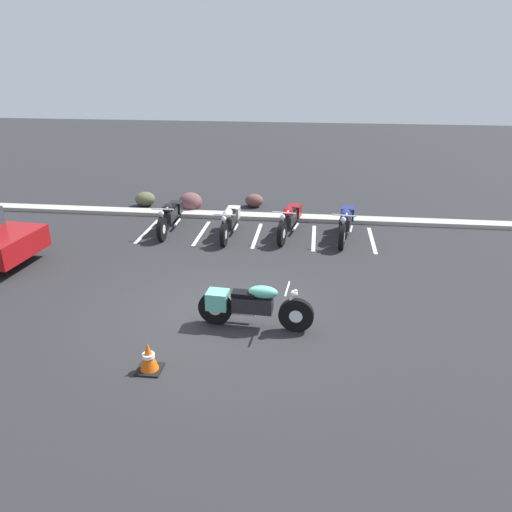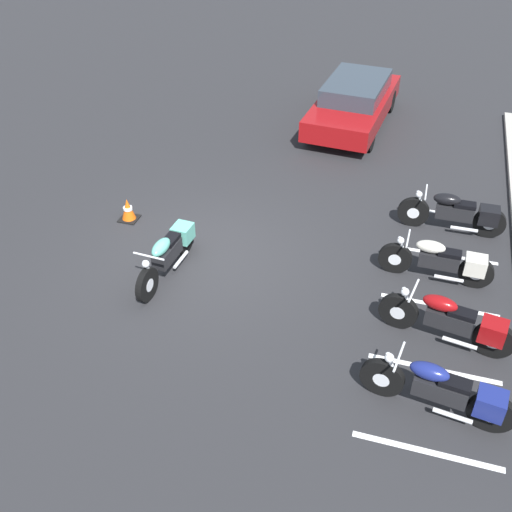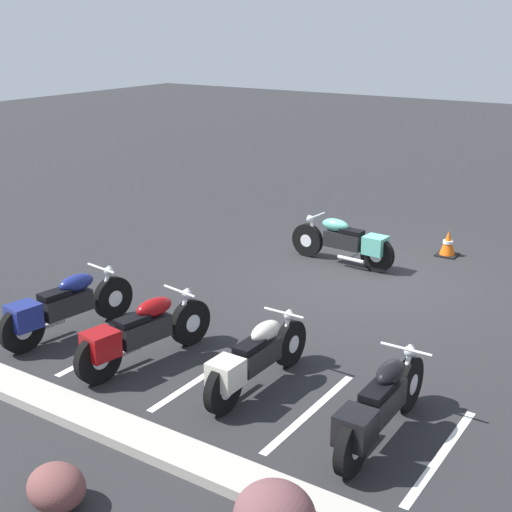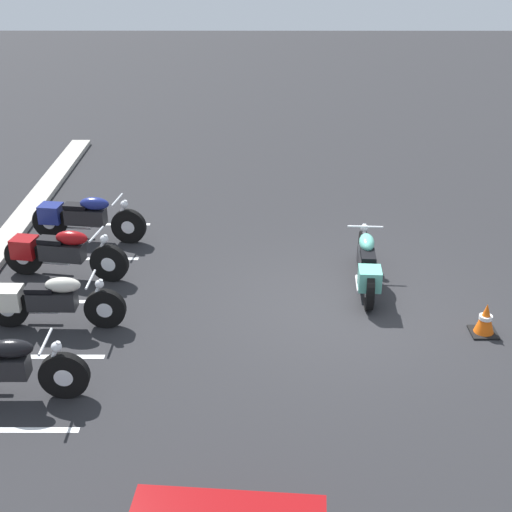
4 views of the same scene
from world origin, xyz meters
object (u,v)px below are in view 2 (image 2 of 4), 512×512
parked_bike_3 (445,391)px  parked_bike_0 (458,213)px  motorcycle_teal_featured (169,252)px  traffic_cone (128,210)px  parked_bike_1 (442,261)px  parked_bike_2 (453,321)px  car_red (354,102)px

parked_bike_3 → parked_bike_0: bearing=-82.5°
motorcycle_teal_featured → traffic_cone: bearing=-127.9°
parked_bike_1 → parked_bike_0: bearing=-96.2°
parked_bike_1 → parked_bike_3: parked_bike_3 is taller
traffic_cone → parked_bike_2: bearing=74.8°
parked_bike_3 → parked_bike_2: bearing=-84.4°
parked_bike_0 → parked_bike_3: size_ratio=0.98×
parked_bike_1 → motorcycle_teal_featured: bearing=14.7°
parked_bike_1 → parked_bike_2: 1.69m
parked_bike_2 → traffic_cone: (-1.87, -6.87, -0.23)m
parked_bike_1 → parked_bike_2: parked_bike_2 is taller
parked_bike_0 → parked_bike_2: size_ratio=0.99×
parked_bike_0 → parked_bike_3: bearing=89.1°
parked_bike_2 → parked_bike_3: parked_bike_3 is taller
parked_bike_1 → traffic_cone: bearing=-0.8°
parked_bike_3 → car_red: bearing=-65.3°
motorcycle_teal_featured → parked_bike_2: (0.44, 5.27, 0.01)m
parked_bike_3 → parked_bike_1: bearing=-78.7°
parked_bike_3 → traffic_cone: parked_bike_3 is taller
traffic_cone → parked_bike_3: bearing=63.2°
parked_bike_2 → parked_bike_3: 1.56m
parked_bike_0 → traffic_cone: bearing=12.4°
car_red → traffic_cone: 7.41m
motorcycle_teal_featured → parked_bike_1: size_ratio=1.03×
parked_bike_2 → parked_bike_3: (1.56, -0.06, 0.00)m
parked_bike_3 → traffic_cone: (-3.43, -6.81, -0.24)m
parked_bike_2 → parked_bike_1: bearing=-71.7°
parked_bike_3 → traffic_cone: bearing=-18.9°
parked_bike_0 → parked_bike_1: size_ratio=1.04×
parked_bike_0 → traffic_cone: parked_bike_0 is taller
parked_bike_1 → parked_bike_3: (3.23, 0.19, 0.03)m
motorcycle_teal_featured → parked_bike_0: (-3.01, 5.24, 0.00)m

